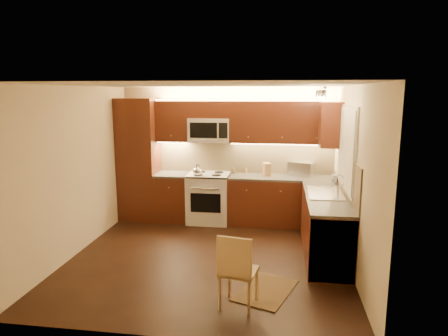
% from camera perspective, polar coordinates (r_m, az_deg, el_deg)
% --- Properties ---
extents(floor, '(4.00, 4.00, 0.01)m').
position_cam_1_polar(floor, '(6.08, -2.20, -12.60)').
color(floor, black).
rests_on(floor, ground).
extents(ceiling, '(4.00, 4.00, 0.01)m').
position_cam_1_polar(ceiling, '(5.58, -2.38, 11.70)').
color(ceiling, beige).
rests_on(ceiling, ground).
extents(wall_back, '(4.00, 0.01, 2.50)m').
position_cam_1_polar(wall_back, '(7.64, 0.44, 2.02)').
color(wall_back, beige).
rests_on(wall_back, ground).
extents(wall_front, '(4.00, 0.01, 2.50)m').
position_cam_1_polar(wall_front, '(3.81, -7.79, -6.96)').
color(wall_front, beige).
rests_on(wall_front, ground).
extents(wall_left, '(0.01, 4.00, 2.50)m').
position_cam_1_polar(wall_left, '(6.37, -20.27, -0.39)').
color(wall_left, beige).
rests_on(wall_left, ground).
extents(wall_right, '(0.01, 4.00, 2.50)m').
position_cam_1_polar(wall_right, '(5.69, 17.94, -1.50)').
color(wall_right, beige).
rests_on(wall_right, ground).
extents(pantry, '(0.70, 0.60, 2.30)m').
position_cam_1_polar(pantry, '(7.77, -12.02, 1.18)').
color(pantry, '#41180D').
rests_on(pantry, floor).
extents(base_cab_back_left, '(0.62, 0.60, 0.86)m').
position_cam_1_polar(base_cab_back_left, '(7.72, -7.19, -4.20)').
color(base_cab_back_left, '#41180D').
rests_on(base_cab_back_left, floor).
extents(counter_back_left, '(0.62, 0.60, 0.04)m').
position_cam_1_polar(counter_back_left, '(7.62, -7.27, -0.93)').
color(counter_back_left, '#33312E').
rests_on(counter_back_left, base_cab_back_left).
extents(base_cab_back_right, '(1.92, 0.60, 0.86)m').
position_cam_1_polar(base_cab_back_right, '(7.45, 8.09, -4.77)').
color(base_cab_back_right, '#41180D').
rests_on(base_cab_back_right, floor).
extents(counter_back_right, '(1.92, 0.60, 0.04)m').
position_cam_1_polar(counter_back_right, '(7.35, 8.18, -1.38)').
color(counter_back_right, '#33312E').
rests_on(counter_back_right, base_cab_back_right).
extents(base_cab_right, '(0.60, 2.00, 0.86)m').
position_cam_1_polar(base_cab_right, '(6.24, 14.16, -8.05)').
color(base_cab_right, '#41180D').
rests_on(base_cab_right, floor).
extents(counter_right, '(0.60, 2.00, 0.04)m').
position_cam_1_polar(counter_right, '(6.12, 14.35, -4.05)').
color(counter_right, '#33312E').
rests_on(counter_right, base_cab_right).
extents(dishwasher, '(0.58, 0.60, 0.84)m').
position_cam_1_polar(dishwasher, '(5.59, 14.88, -10.33)').
color(dishwasher, silver).
rests_on(dishwasher, floor).
extents(backsplash_back, '(3.30, 0.02, 0.60)m').
position_cam_1_polar(backsplash_back, '(7.60, 3.05, 1.57)').
color(backsplash_back, tan).
rests_on(backsplash_back, wall_back).
extents(backsplash_right, '(0.02, 2.00, 0.60)m').
position_cam_1_polar(backsplash_right, '(6.09, 17.20, -1.18)').
color(backsplash_right, tan).
rests_on(backsplash_right, wall_right).
extents(upper_cab_back_left, '(0.62, 0.35, 0.75)m').
position_cam_1_polar(upper_cab_back_left, '(7.60, -7.20, 6.63)').
color(upper_cab_back_left, '#41180D').
rests_on(upper_cab_back_left, wall_back).
extents(upper_cab_back_right, '(1.92, 0.35, 0.75)m').
position_cam_1_polar(upper_cab_back_right, '(7.33, 8.39, 6.45)').
color(upper_cab_back_right, '#41180D').
rests_on(upper_cab_back_right, wall_back).
extents(upper_cab_bridge, '(0.76, 0.35, 0.31)m').
position_cam_1_polar(upper_cab_bridge, '(7.44, -2.05, 8.31)').
color(upper_cab_bridge, '#41180D').
rests_on(upper_cab_bridge, wall_back).
extents(upper_cab_right_corner, '(0.35, 0.50, 0.75)m').
position_cam_1_polar(upper_cab_right_corner, '(6.95, 14.91, 5.99)').
color(upper_cab_right_corner, '#41180D').
rests_on(upper_cab_right_corner, wall_right).
extents(stove, '(0.76, 0.65, 0.92)m').
position_cam_1_polar(stove, '(7.54, -2.17, -4.25)').
color(stove, silver).
rests_on(stove, floor).
extents(microwave, '(0.76, 0.38, 0.44)m').
position_cam_1_polar(microwave, '(7.45, -2.05, 5.42)').
color(microwave, silver).
rests_on(microwave, wall_back).
extents(window_frame, '(0.03, 1.44, 1.24)m').
position_cam_1_polar(window_frame, '(6.17, 17.15, 2.75)').
color(window_frame, silver).
rests_on(window_frame, wall_right).
extents(window_blinds, '(0.02, 1.36, 1.16)m').
position_cam_1_polar(window_blinds, '(6.16, 16.97, 2.75)').
color(window_blinds, silver).
rests_on(window_blinds, wall_right).
extents(sink, '(0.52, 0.86, 0.15)m').
position_cam_1_polar(sink, '(6.24, 14.25, -2.86)').
color(sink, silver).
rests_on(sink, counter_right).
extents(faucet, '(0.20, 0.04, 0.30)m').
position_cam_1_polar(faucet, '(6.25, 15.92, -2.22)').
color(faucet, silver).
rests_on(faucet, counter_right).
extents(track_light_bar, '(0.04, 1.20, 0.03)m').
position_cam_1_polar(track_light_bar, '(5.91, 13.59, 10.97)').
color(track_light_bar, silver).
rests_on(track_light_bar, ceiling).
extents(kettle, '(0.23, 0.23, 0.21)m').
position_cam_1_polar(kettle, '(7.27, -3.78, -0.26)').
color(kettle, silver).
rests_on(kettle, stove).
extents(toaster_oven, '(0.53, 0.47, 0.26)m').
position_cam_1_polar(toaster_oven, '(7.48, 10.97, -0.07)').
color(toaster_oven, silver).
rests_on(toaster_oven, counter_back_right).
extents(knife_block, '(0.17, 0.20, 0.24)m').
position_cam_1_polar(knife_block, '(7.37, 6.08, -0.19)').
color(knife_block, '#A57A4A').
rests_on(knife_block, counter_back_right).
extents(spice_jar_a, '(0.06, 0.06, 0.10)m').
position_cam_1_polar(spice_jar_a, '(7.62, 1.42, -0.29)').
color(spice_jar_a, silver).
rests_on(spice_jar_a, counter_back_right).
extents(spice_jar_b, '(0.06, 0.06, 0.09)m').
position_cam_1_polar(spice_jar_b, '(7.55, 1.47, -0.45)').
color(spice_jar_b, brown).
rests_on(spice_jar_b, counter_back_right).
extents(spice_jar_c, '(0.04, 0.04, 0.09)m').
position_cam_1_polar(spice_jar_c, '(7.46, 4.75, -0.61)').
color(spice_jar_c, silver).
rests_on(spice_jar_c, counter_back_right).
extents(spice_jar_d, '(0.05, 0.05, 0.10)m').
position_cam_1_polar(spice_jar_d, '(7.60, 3.17, -0.35)').
color(spice_jar_d, '#AC7A33').
rests_on(spice_jar_d, counter_back_right).
extents(soap_bottle, '(0.12, 0.12, 0.21)m').
position_cam_1_polar(soap_bottle, '(7.03, 15.46, -1.18)').
color(soap_bottle, silver).
rests_on(soap_bottle, counter_right).
extents(rug, '(0.83, 1.00, 0.01)m').
position_cam_1_polar(rug, '(5.17, 5.96, -16.91)').
color(rug, black).
rests_on(rug, floor).
extents(dining_chair, '(0.45, 0.45, 0.88)m').
position_cam_1_polar(dining_chair, '(4.65, 2.11, -14.22)').
color(dining_chair, '#A57A4A').
rests_on(dining_chair, floor).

